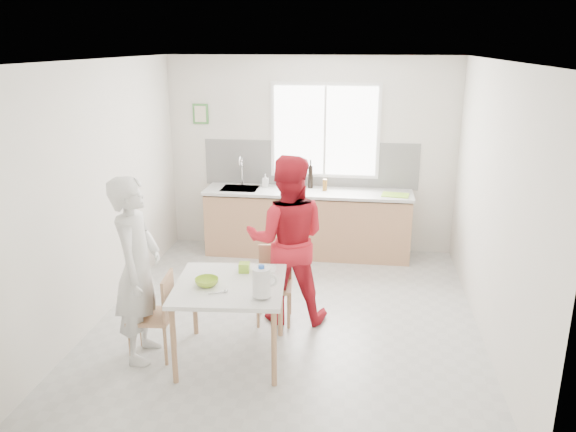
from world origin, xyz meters
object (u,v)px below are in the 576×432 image
(chair_far, at_px, (275,280))
(person_red, at_px, (287,240))
(dining_table, at_px, (230,291))
(bowl_green, at_px, (207,282))
(chair_left, at_px, (158,312))
(milk_jug, at_px, (262,282))
(bowl_white, at_px, (265,271))
(wine_bottle_b, at_px, (295,177))
(wine_bottle_a, at_px, (311,177))
(person_white, at_px, (137,270))

(chair_far, height_order, person_red, person_red)
(dining_table, distance_m, bowl_green, 0.23)
(person_red, bearing_deg, bowl_green, 52.12)
(chair_left, xyz_separation_m, milk_jug, (1.03, -0.19, 0.46))
(person_red, height_order, bowl_white, person_red)
(chair_left, distance_m, chair_far, 1.32)
(bowl_green, relative_size, bowl_white, 0.95)
(chair_left, bearing_deg, person_red, 125.27)
(person_red, distance_m, milk_jug, 1.12)
(chair_left, xyz_separation_m, bowl_white, (0.96, 0.34, 0.33))
(dining_table, height_order, chair_left, chair_left)
(person_red, xyz_separation_m, wine_bottle_b, (-0.18, 2.08, 0.17))
(wine_bottle_b, bearing_deg, bowl_white, -89.01)
(bowl_white, distance_m, milk_jug, 0.54)
(bowl_green, bearing_deg, chair_far, 62.46)
(person_red, bearing_deg, chair_left, 35.27)
(chair_far, relative_size, wine_bottle_b, 2.68)
(dining_table, distance_m, milk_jug, 0.49)
(bowl_white, bearing_deg, milk_jug, -82.34)
(bowl_green, bearing_deg, wine_bottle_a, 78.14)
(chair_left, bearing_deg, bowl_green, 84.14)
(bowl_white, height_order, wine_bottle_b, wine_bottle_b)
(milk_jug, bearing_deg, bowl_white, 92.62)
(person_red, height_order, milk_jug, person_red)
(dining_table, xyz_separation_m, bowl_green, (-0.19, -0.07, 0.11))
(person_red, bearing_deg, wine_bottle_b, -90.15)
(bowl_green, distance_m, wine_bottle_b, 3.05)
(bowl_green, bearing_deg, chair_left, 179.18)
(person_white, relative_size, milk_jug, 6.28)
(dining_table, height_order, milk_jug, milk_jug)
(person_white, bearing_deg, wine_bottle_b, -24.58)
(bowl_green, bearing_deg, milk_jug, -18.68)
(chair_far, xyz_separation_m, person_white, (-1.12, -0.91, 0.43))
(chair_far, relative_size, wine_bottle_a, 2.51)
(chair_left, relative_size, person_white, 0.47)
(dining_table, height_order, chair_far, chair_far)
(person_white, height_order, milk_jug, person_white)
(person_red, bearing_deg, dining_table, 59.74)
(person_white, xyz_separation_m, milk_jug, (1.19, -0.18, 0.03))
(dining_table, xyz_separation_m, person_white, (-0.84, -0.07, 0.20))
(chair_left, xyz_separation_m, wine_bottle_b, (0.92, 3.00, 0.62))
(dining_table, relative_size, bowl_green, 4.97)
(dining_table, xyz_separation_m, person_red, (0.41, 0.87, 0.21))
(dining_table, bearing_deg, person_red, 64.78)
(bowl_green, relative_size, milk_jug, 0.77)
(dining_table, xyz_separation_m, wine_bottle_b, (0.23, 2.94, 0.39))
(milk_jug, xyz_separation_m, wine_bottle_b, (-0.12, 3.19, 0.16))
(bowl_green, distance_m, bowl_white, 0.58)
(dining_table, height_order, person_white, person_white)
(person_white, relative_size, bowl_green, 8.16)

